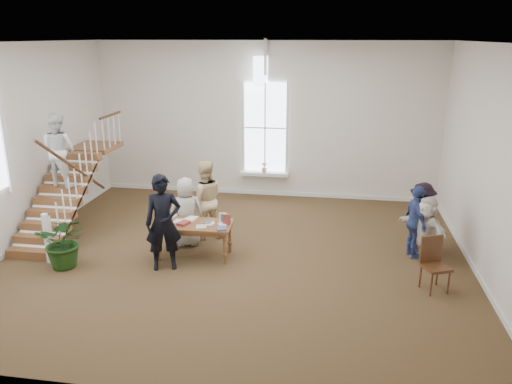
% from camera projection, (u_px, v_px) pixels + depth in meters
% --- Properties ---
extents(ground, '(10.00, 10.00, 0.00)m').
position_uv_depth(ground, '(236.00, 256.00, 10.96)').
color(ground, '#47331C').
rests_on(ground, ground).
extents(room_shell, '(10.49, 10.00, 10.00)m').
position_uv_depth(room_shell, '(265.00, 183.00, 14.98)').
color(room_shell, silver).
rests_on(room_shell, ground).
extents(staircase, '(1.10, 4.10, 2.92)m').
position_uv_depth(staircase, '(62.00, 168.00, 11.83)').
color(staircase, brown).
rests_on(staircase, ground).
extents(library_table, '(1.66, 0.87, 0.83)m').
position_uv_depth(library_table, '(194.00, 227.00, 10.74)').
color(library_table, brown).
rests_on(library_table, ground).
extents(police_officer, '(0.85, 0.69, 2.01)m').
position_uv_depth(police_officer, '(163.00, 223.00, 10.10)').
color(police_officer, black).
rests_on(police_officer, ground).
extents(elderly_woman, '(0.89, 0.71, 1.60)m').
position_uv_depth(elderly_woman, '(186.00, 212.00, 11.32)').
color(elderly_woman, '#BBB8AE').
rests_on(elderly_woman, ground).
extents(person_yellow, '(1.12, 1.01, 1.88)m').
position_uv_depth(person_yellow, '(205.00, 200.00, 11.70)').
color(person_yellow, beige).
rests_on(person_yellow, ground).
extents(woman_cluster_a, '(0.59, 1.01, 1.61)m').
position_uv_depth(woman_cluster_a, '(416.00, 222.00, 10.69)').
color(woman_cluster_a, '#384887').
rests_on(woman_cluster_a, ground).
extents(woman_cluster_b, '(0.88, 1.14, 1.55)m').
position_uv_depth(woman_cluster_b, '(421.00, 217.00, 11.09)').
color(woman_cluster_b, black).
rests_on(woman_cluster_b, ground).
extents(woman_cluster_c, '(1.10, 1.36, 1.45)m').
position_uv_depth(woman_cluster_c, '(426.00, 229.00, 10.50)').
color(woman_cluster_c, silver).
rests_on(woman_cluster_c, ground).
extents(floor_plant, '(1.23, 1.14, 1.13)m').
position_uv_depth(floor_plant, '(64.00, 241.00, 10.29)').
color(floor_plant, '#193912').
rests_on(floor_plant, ground).
extents(side_chair, '(0.59, 0.59, 1.04)m').
position_uv_depth(side_chair, '(434.00, 260.00, 9.38)').
color(side_chair, '#39190F').
rests_on(side_chair, ground).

